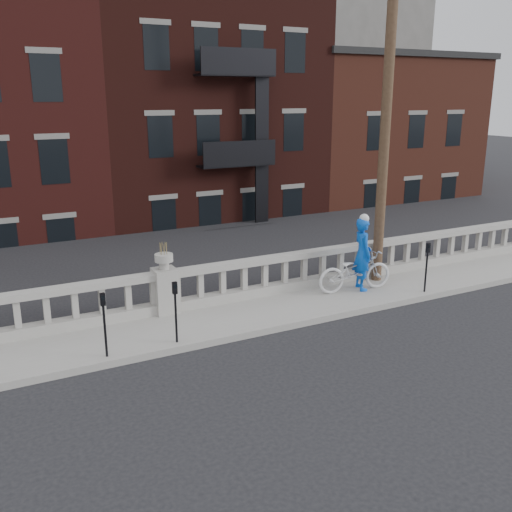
{
  "coord_description": "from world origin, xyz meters",
  "views": [
    {
      "loc": [
        -4.07,
        -8.64,
        5.28
      ],
      "look_at": [
        2.09,
        3.2,
        1.49
      ],
      "focal_mm": 40.0,
      "sensor_mm": 36.0,
      "label": 1
    }
  ],
  "objects": [
    {
      "name": "bicycle",
      "position": [
        5.04,
        3.11,
        0.71
      ],
      "size": [
        2.21,
        1.01,
        1.12
      ],
      "primitive_type": "imported",
      "rotation": [
        0.0,
        0.0,
        1.44
      ],
      "color": "silver",
      "rests_on": "sidewalk"
    },
    {
      "name": "planter_pedestal",
      "position": [
        0.0,
        3.95,
        0.83
      ],
      "size": [
        0.55,
        0.55,
        1.76
      ],
      "color": "gray",
      "rests_on": "sidewalk"
    },
    {
      "name": "parking_meter_e",
      "position": [
        6.67,
        2.15,
        1.0
      ],
      "size": [
        0.1,
        0.09,
        1.36
      ],
      "color": "black",
      "rests_on": "sidewalk"
    },
    {
      "name": "parking_meter_c",
      "position": [
        -1.87,
        2.15,
        1.0
      ],
      "size": [
        0.1,
        0.09,
        1.36
      ],
      "color": "black",
      "rests_on": "sidewalk"
    },
    {
      "name": "balustrade",
      "position": [
        0.0,
        3.95,
        0.64
      ],
      "size": [
        28.0,
        0.34,
        1.03
      ],
      "color": "gray",
      "rests_on": "sidewalk"
    },
    {
      "name": "lower_level",
      "position": [
        0.56,
        23.04,
        2.63
      ],
      "size": [
        80.0,
        44.0,
        20.8
      ],
      "color": "#605E59",
      "rests_on": "ground"
    },
    {
      "name": "utility_pole",
      "position": [
        6.2,
        3.6,
        5.24
      ],
      "size": [
        1.6,
        0.28,
        10.0
      ],
      "color": "#422D1E",
      "rests_on": "sidewalk"
    },
    {
      "name": "sidewalk",
      "position": [
        0.0,
        3.0,
        0.07
      ],
      "size": [
        32.0,
        2.2,
        0.15
      ],
      "primitive_type": "cube",
      "color": "gray",
      "rests_on": "ground"
    },
    {
      "name": "parking_meter_d",
      "position": [
        -0.37,
        2.15,
        1.0
      ],
      "size": [
        0.1,
        0.09,
        1.36
      ],
      "color": "black",
      "rests_on": "sidewalk"
    },
    {
      "name": "ground",
      "position": [
        0.0,
        0.0,
        0.0
      ],
      "size": [
        120.0,
        120.0,
        0.0
      ],
      "primitive_type": "plane",
      "color": "black",
      "rests_on": "ground"
    },
    {
      "name": "cyclist",
      "position": [
        5.29,
        3.14,
        1.14
      ],
      "size": [
        0.64,
        0.82,
        1.98
      ],
      "primitive_type": "imported",
      "rotation": [
        0.0,
        0.0,
        1.32
      ],
      "color": "blue",
      "rests_on": "sidewalk"
    }
  ]
}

